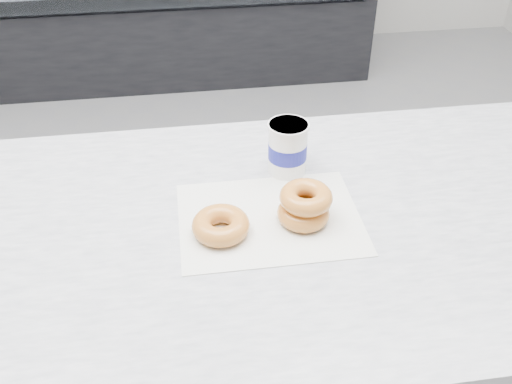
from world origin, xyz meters
TOP-DOWN VIEW (x-y plane):
  - ground at (0.00, 0.00)m, footprint 5.00×5.00m
  - counter at (0.00, -0.60)m, footprint 3.06×0.76m
  - wax_paper at (0.17, -0.59)m, footprint 0.34×0.26m
  - donut_single at (0.08, -0.62)m, footprint 0.12×0.12m
  - donut_stack at (0.23, -0.60)m, footprint 0.14×0.14m
  - coffee_cup at (0.23, -0.44)m, footprint 0.11×0.11m

SIDE VIEW (x-z plane):
  - ground at x=0.00m, z-range 0.00..0.00m
  - counter at x=0.00m, z-range 0.00..0.90m
  - wax_paper at x=0.17m, z-range 0.90..0.90m
  - donut_single at x=0.08m, z-range 0.90..0.94m
  - donut_stack at x=0.23m, z-range 0.90..0.97m
  - coffee_cup at x=0.23m, z-range 0.90..1.01m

